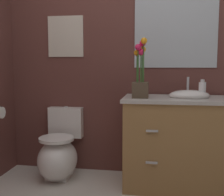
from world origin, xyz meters
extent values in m
cube|color=brown|center=(0.20, 1.50, 1.25)|extent=(4.44, 0.05, 2.50)
ellipsoid|color=white|center=(-0.82, 1.15, 0.20)|extent=(0.38, 0.48, 0.40)
cube|color=white|center=(-0.82, 1.20, 0.09)|extent=(0.22, 0.26, 0.18)
cube|color=white|center=(-0.82, 1.44, 0.52)|extent=(0.36, 0.13, 0.32)
cylinder|color=white|center=(-0.82, 1.13, 0.42)|extent=(0.34, 0.34, 0.03)
cylinder|color=#B7B7BC|center=(-0.82, 1.44, 0.68)|extent=(0.04, 0.04, 0.02)
cube|color=#9E7242|center=(0.30, 1.17, 0.40)|extent=(0.90, 0.52, 0.80)
cube|color=#BCB7B2|center=(0.30, 1.17, 0.82)|extent=(0.94, 0.56, 0.03)
ellipsoid|color=white|center=(0.42, 1.17, 0.85)|extent=(0.36, 0.26, 0.10)
cylinder|color=#B7B7BC|center=(0.42, 1.33, 0.92)|extent=(0.02, 0.02, 0.18)
cube|color=#B7B7BC|center=(0.10, 0.90, 0.58)|extent=(0.10, 0.02, 0.02)
cube|color=#B7B7BC|center=(0.10, 0.90, 0.31)|extent=(0.10, 0.02, 0.02)
cube|color=#4C3D2D|center=(-0.02, 1.10, 0.90)|extent=(0.14, 0.14, 0.14)
cylinder|color=#386B2D|center=(0.00, 1.09, 1.14)|extent=(0.01, 0.01, 0.34)
sphere|color=#E01E51|center=(0.00, 1.09, 1.32)|extent=(0.06, 0.06, 0.06)
cylinder|color=#386B2D|center=(0.00, 1.13, 1.12)|extent=(0.01, 0.01, 0.29)
sphere|color=orange|center=(0.00, 1.13, 1.26)|extent=(0.06, 0.06, 0.06)
cylinder|color=#386B2D|center=(-0.01, 1.11, 1.10)|extent=(0.01, 0.01, 0.26)
sphere|color=orange|center=(-0.01, 1.11, 1.23)|extent=(0.06, 0.06, 0.06)
cylinder|color=#386B2D|center=(-0.05, 1.12, 1.10)|extent=(0.01, 0.01, 0.26)
sphere|color=orange|center=(-0.05, 1.12, 1.23)|extent=(0.06, 0.06, 0.06)
cylinder|color=#386B2D|center=(-0.04, 1.09, 1.11)|extent=(0.01, 0.01, 0.27)
sphere|color=orange|center=(-0.04, 1.09, 1.24)|extent=(0.06, 0.06, 0.06)
cylinder|color=#386B2D|center=(-0.04, 1.06, 1.13)|extent=(0.01, 0.01, 0.31)
sphere|color=#E01E51|center=(-0.04, 1.06, 1.28)|extent=(0.06, 0.06, 0.06)
cylinder|color=#386B2D|center=(-0.01, 1.08, 1.11)|extent=(0.01, 0.01, 0.26)
sphere|color=#E01E51|center=(-0.01, 1.08, 1.24)|extent=(0.06, 0.06, 0.06)
cylinder|color=#386B2D|center=(0.01, 1.06, 1.15)|extent=(0.01, 0.01, 0.36)
sphere|color=orange|center=(0.01, 1.06, 1.33)|extent=(0.06, 0.06, 0.06)
cylinder|color=white|center=(0.53, 1.17, 0.90)|extent=(0.06, 0.06, 0.14)
cylinder|color=#B7B7BC|center=(0.53, 1.17, 0.99)|extent=(0.03, 0.03, 0.02)
cube|color=beige|center=(-0.82, 1.47, 1.42)|extent=(0.38, 0.01, 0.42)
cube|color=#B2BCC6|center=(0.30, 1.47, 1.45)|extent=(0.80, 0.01, 0.70)
camera|label=1|loc=(0.15, -1.49, 1.12)|focal=46.49mm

